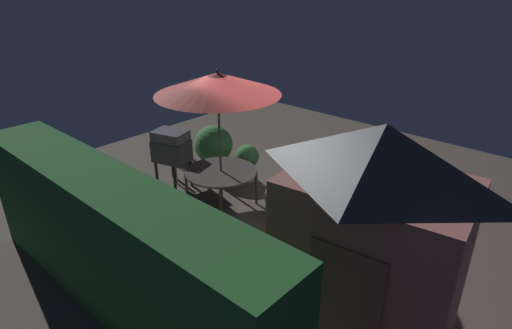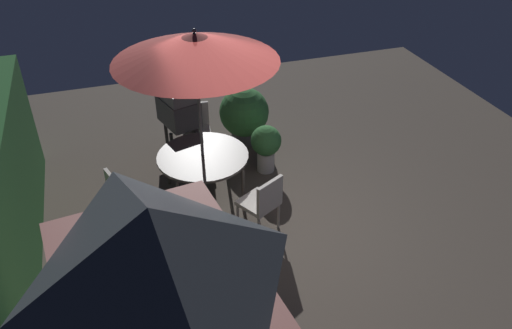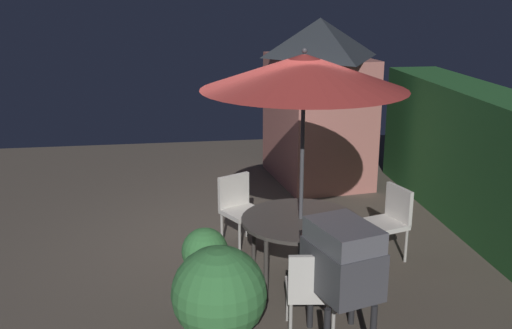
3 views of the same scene
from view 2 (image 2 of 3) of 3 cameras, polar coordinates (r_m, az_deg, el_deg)
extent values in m
plane|color=brown|center=(7.32, 1.73, -6.83)|extent=(11.00, 11.00, 0.00)
pyramid|color=#33383D|center=(3.52, -11.39, -8.67)|extent=(2.21, 1.71, 0.62)
cylinder|color=#47423D|center=(7.52, -5.94, 0.91)|extent=(1.34, 1.34, 0.04)
cylinder|color=#3C3834|center=(7.44, -1.44, -2.69)|extent=(0.05, 0.05, 0.68)
cylinder|color=#3C3834|center=(8.19, -3.34, 1.04)|extent=(0.05, 0.05, 0.68)
cylinder|color=#3C3834|center=(7.29, -8.54, -4.02)|extent=(0.05, 0.05, 0.68)
cylinder|color=#3C3834|center=(8.05, -9.80, -0.10)|extent=(0.05, 0.05, 0.68)
cylinder|color=#4C4C51|center=(7.23, -6.20, 4.73)|extent=(0.04, 0.04, 2.56)
cone|color=#B73833|center=(6.77, -6.78, 12.83)|extent=(2.20, 2.20, 0.37)
sphere|color=#4C4C51|center=(6.69, -6.90, 14.56)|extent=(0.06, 0.06, 0.06)
cube|color=#47474C|center=(8.64, -8.58, 5.91)|extent=(0.81, 0.68, 0.45)
cube|color=slate|center=(8.50, -8.77, 7.84)|extent=(0.77, 0.65, 0.20)
cylinder|color=#262628|center=(8.65, -6.56, 2.29)|extent=(0.06, 0.06, 0.55)
cylinder|color=#262628|center=(9.18, -7.40, 4.21)|extent=(0.06, 0.06, 0.55)
cylinder|color=#262628|center=(8.60, -9.29, 1.82)|extent=(0.06, 0.06, 0.55)
cylinder|color=#262628|center=(9.13, -9.98, 3.78)|extent=(0.06, 0.06, 0.55)
cube|color=silver|center=(8.63, -6.59, 3.56)|extent=(0.52, 0.52, 0.06)
cube|color=silver|center=(8.70, -6.81, 5.53)|extent=(0.11, 0.46, 0.45)
cylinder|color=#AFABA3|center=(8.93, -5.34, 3.08)|extent=(0.04, 0.04, 0.45)
cylinder|color=#AFABA3|center=(8.91, -7.89, 2.82)|extent=(0.04, 0.04, 0.45)
cylinder|color=#AFABA3|center=(8.59, -5.05, 1.74)|extent=(0.04, 0.04, 0.45)
cylinder|color=#AFABA3|center=(8.57, -7.71, 1.47)|extent=(0.04, 0.04, 0.45)
cube|color=silver|center=(7.29, -13.73, -3.61)|extent=(0.57, 0.57, 0.06)
cube|color=silver|center=(7.11, -15.51, -2.74)|extent=(0.45, 0.18, 0.45)
cylinder|color=#AFABA3|center=(7.54, -15.49, -4.71)|extent=(0.04, 0.04, 0.45)
cylinder|color=#AFABA3|center=(7.23, -14.32, -6.36)|extent=(0.04, 0.04, 0.45)
cylinder|color=#AFABA3|center=(7.63, -12.73, -3.69)|extent=(0.04, 0.04, 0.45)
cylinder|color=#AFABA3|center=(7.33, -11.45, -5.28)|extent=(0.04, 0.04, 0.45)
cube|color=silver|center=(7.00, 0.25, -4.25)|extent=(0.62, 0.62, 0.06)
cube|color=silver|center=(6.75, 1.55, -3.50)|extent=(0.26, 0.43, 0.45)
cylinder|color=#AFABA3|center=(6.93, 0.32, -7.15)|extent=(0.04, 0.04, 0.45)
cylinder|color=#AFABA3|center=(7.16, 2.52, -5.62)|extent=(0.04, 0.04, 0.45)
cylinder|color=#AFABA3|center=(7.14, -2.03, -5.70)|extent=(0.04, 0.04, 0.45)
cylinder|color=#AFABA3|center=(7.36, 0.18, -4.27)|extent=(0.04, 0.04, 0.45)
cylinder|color=silver|center=(8.34, 1.10, 0.41)|extent=(0.28, 0.28, 0.35)
sphere|color=#3D8442|center=(8.13, 1.13, 2.67)|extent=(0.49, 0.49, 0.49)
cylinder|color=#4C4C51|center=(9.15, -1.29, 3.22)|extent=(0.46, 0.46, 0.22)
sphere|color=#3D8442|center=(8.91, -1.33, 5.86)|extent=(0.86, 0.86, 0.86)
camera|label=1|loc=(3.84, -87.26, -10.47)|focal=29.68mm
camera|label=3|loc=(12.72, -6.81, 26.64)|focal=42.09mm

